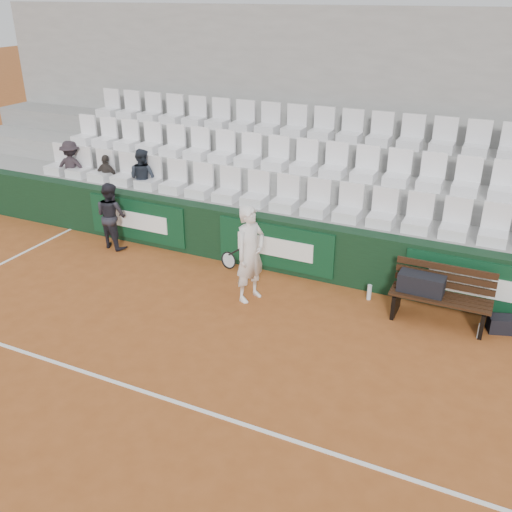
{
  "coord_description": "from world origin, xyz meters",
  "views": [
    {
      "loc": [
        3.44,
        -4.7,
        4.68
      ],
      "look_at": [
        0.09,
        2.4,
        1.0
      ],
      "focal_mm": 40.0,
      "sensor_mm": 36.0,
      "label": 1
    }
  ],
  "objects": [
    {
      "name": "ball_kid",
      "position": [
        -3.57,
        3.53,
        0.66
      ],
      "size": [
        0.73,
        0.62,
        1.33
      ],
      "primitive_type": "imported",
      "rotation": [
        0.0,
        0.0,
        2.95
      ],
      "color": "black",
      "rests_on": "ground"
    },
    {
      "name": "sports_bag_ground",
      "position": [
        3.67,
        3.48,
        0.12
      ],
      "size": [
        0.47,
        0.36,
        0.25
      ],
      "primitive_type": "cube",
      "rotation": [
        0.0,
        0.0,
        0.31
      ],
      "color": "black",
      "rests_on": "ground"
    },
    {
      "name": "grandstand_tier_front",
      "position": [
        0.0,
        4.62,
        0.5
      ],
      "size": [
        18.0,
        0.95,
        1.0
      ],
      "primitive_type": "cube",
      "color": "#969693",
      "rests_on": "ground"
    },
    {
      "name": "grandstand_tier_mid",
      "position": [
        0.0,
        5.58,
        0.72
      ],
      "size": [
        18.0,
        0.95,
        1.45
      ],
      "primitive_type": "cube",
      "color": "#989895",
      "rests_on": "ground"
    },
    {
      "name": "ground",
      "position": [
        0.0,
        0.0,
        0.0
      ],
      "size": [
        80.0,
        80.0,
        0.0
      ],
      "primitive_type": "plane",
      "color": "#9E5123",
      "rests_on": "ground"
    },
    {
      "name": "grandstand_rear_wall",
      "position": [
        0.0,
        7.15,
        2.2
      ],
      "size": [
        18.0,
        0.3,
        4.4
      ],
      "primitive_type": "cube",
      "color": "gray",
      "rests_on": "ground"
    },
    {
      "name": "tennis_player",
      "position": [
        -0.19,
        2.79,
        0.82
      ],
      "size": [
        0.78,
        0.69,
        1.63
      ],
      "color": "silver",
      "rests_on": "ground"
    },
    {
      "name": "seat_row_front",
      "position": [
        0.0,
        4.45,
        1.31
      ],
      "size": [
        11.9,
        0.44,
        0.63
      ],
      "primitive_type": "cube",
      "color": "silver",
      "rests_on": "grandstand_tier_front"
    },
    {
      "name": "seat_row_mid",
      "position": [
        0.0,
        5.4,
        1.77
      ],
      "size": [
        11.9,
        0.44,
        0.63
      ],
      "primitive_type": "cube",
      "color": "white",
      "rests_on": "grandstand_tier_mid"
    },
    {
      "name": "court_baseline",
      "position": [
        0.0,
        0.0,
        0.0
      ],
      "size": [
        18.0,
        0.06,
        0.01
      ],
      "primitive_type": "cube",
      "color": "white",
      "rests_on": "ground"
    },
    {
      "name": "spectator_b",
      "position": [
        -4.38,
        4.5,
        1.5
      ],
      "size": [
        0.59,
        0.25,
        1.0
      ],
      "primitive_type": "imported",
      "rotation": [
        0.0,
        0.0,
        3.13
      ],
      "color": "#342E29",
      "rests_on": "grandstand_tier_front"
    },
    {
      "name": "spectator_c",
      "position": [
        -3.47,
        4.5,
        1.61
      ],
      "size": [
        0.62,
        0.49,
        1.23
      ],
      "primitive_type": "imported",
      "rotation": [
        0.0,
        0.0,
        3.09
      ],
      "color": "#202731",
      "rests_on": "grandstand_tier_front"
    },
    {
      "name": "back_barrier",
      "position": [
        0.07,
        3.99,
        0.5
      ],
      "size": [
        18.0,
        0.34,
        1.0
      ],
      "color": "black",
      "rests_on": "ground"
    },
    {
      "name": "seat_row_back",
      "position": [
        0.0,
        6.35,
        2.21
      ],
      "size": [
        11.9,
        0.44,
        0.63
      ],
      "primitive_type": "cube",
      "color": "silver",
      "rests_on": "grandstand_tier_back"
    },
    {
      "name": "sports_bag_left",
      "position": [
        2.44,
        3.35,
        0.6
      ],
      "size": [
        0.7,
        0.32,
        0.3
      ],
      "primitive_type": "cube",
      "rotation": [
        0.0,
        0.0,
        -0.03
      ],
      "color": "black",
      "rests_on": "bench_left"
    },
    {
      "name": "bench_left",
      "position": [
        2.75,
        3.34,
        0.23
      ],
      "size": [
        1.5,
        0.56,
        0.45
      ],
      "primitive_type": "cube",
      "color": "#321C0F",
      "rests_on": "ground"
    },
    {
      "name": "spectator_a",
      "position": [
        -5.34,
        4.5,
        1.6
      ],
      "size": [
        0.86,
        0.64,
        1.19
      ],
      "primitive_type": "imported",
      "rotation": [
        0.0,
        0.0,
        3.43
      ],
      "color": "#271F24",
      "rests_on": "grandstand_tier_front"
    },
    {
      "name": "grandstand_tier_back",
      "position": [
        0.0,
        6.53,
        0.95
      ],
      "size": [
        18.0,
        0.95,
        1.9
      ],
      "primitive_type": "cube",
      "color": "gray",
      "rests_on": "ground"
    },
    {
      "name": "water_bottle_near",
      "position": [
        1.61,
        3.59,
        0.13
      ],
      "size": [
        0.07,
        0.07,
        0.26
      ],
      "primitive_type": "cylinder",
      "color": "silver",
      "rests_on": "ground"
    },
    {
      "name": "water_bottle_far",
      "position": [
        3.39,
        3.15,
        0.12
      ],
      "size": [
        0.07,
        0.07,
        0.24
      ],
      "primitive_type": "cylinder",
      "color": "silver",
      "rests_on": "ground"
    }
  ]
}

